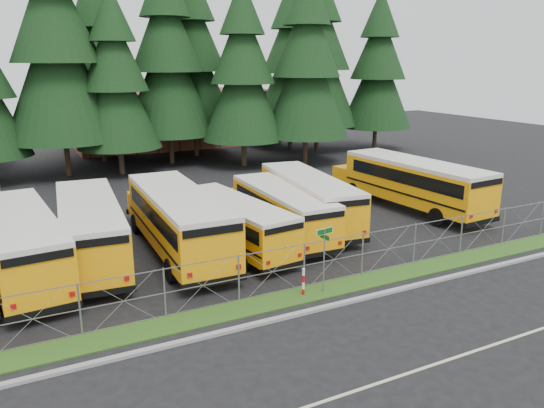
{
  "coord_description": "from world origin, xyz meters",
  "views": [
    {
      "loc": [
        -11.65,
        -18.93,
        9.37
      ],
      "look_at": [
        0.02,
        4.0,
        2.34
      ],
      "focal_mm": 35.0,
      "sensor_mm": 36.0,
      "label": 1
    }
  ],
  "objects_px": {
    "bus_3": "(177,222)",
    "street_sign": "(324,246)",
    "bus_2": "(90,231)",
    "striped_bollard": "(303,282)",
    "bus_5": "(280,211)",
    "bus_6": "(306,200)",
    "bus_4": "(233,224)",
    "bus_east": "(410,185)",
    "bus_1": "(21,245)"
  },
  "relations": [
    {
      "from": "bus_2",
      "to": "bus_6",
      "type": "xyz_separation_m",
      "value": [
        12.17,
        0.37,
        -0.05
      ]
    },
    {
      "from": "street_sign",
      "to": "striped_bollard",
      "type": "xyz_separation_m",
      "value": [
        -0.89,
        0.11,
        -1.43
      ]
    },
    {
      "from": "bus_3",
      "to": "bus_4",
      "type": "xyz_separation_m",
      "value": [
        2.7,
        -0.7,
        -0.3
      ]
    },
    {
      "from": "bus_3",
      "to": "bus_5",
      "type": "relative_size",
      "value": 1.18
    },
    {
      "from": "bus_4",
      "to": "street_sign",
      "type": "relative_size",
      "value": 3.53
    },
    {
      "from": "bus_1",
      "to": "striped_bollard",
      "type": "bearing_deg",
      "value": -40.64
    },
    {
      "from": "bus_2",
      "to": "bus_3",
      "type": "relative_size",
      "value": 0.95
    },
    {
      "from": "bus_6",
      "to": "street_sign",
      "type": "relative_size",
      "value": 3.99
    },
    {
      "from": "striped_bollard",
      "to": "bus_5",
      "type": "bearing_deg",
      "value": 69.26
    },
    {
      "from": "bus_2",
      "to": "bus_5",
      "type": "relative_size",
      "value": 1.13
    },
    {
      "from": "bus_east",
      "to": "street_sign",
      "type": "distance_m",
      "value": 14.48
    },
    {
      "from": "bus_2",
      "to": "bus_east",
      "type": "height_order",
      "value": "bus_east"
    },
    {
      "from": "bus_2",
      "to": "striped_bollard",
      "type": "bearing_deg",
      "value": -43.73
    },
    {
      "from": "bus_4",
      "to": "striped_bollard",
      "type": "relative_size",
      "value": 8.26
    },
    {
      "from": "bus_4",
      "to": "bus_east",
      "type": "height_order",
      "value": "bus_east"
    },
    {
      "from": "bus_3",
      "to": "striped_bollard",
      "type": "distance_m",
      "value": 7.92
    },
    {
      "from": "bus_east",
      "to": "bus_1",
      "type": "bearing_deg",
      "value": 178.52
    },
    {
      "from": "bus_6",
      "to": "bus_3",
      "type": "bearing_deg",
      "value": -164.58
    },
    {
      "from": "bus_4",
      "to": "street_sign",
      "type": "distance_m",
      "value": 6.81
    },
    {
      "from": "bus_6",
      "to": "street_sign",
      "type": "bearing_deg",
      "value": -108.88
    },
    {
      "from": "bus_2",
      "to": "bus_east",
      "type": "relative_size",
      "value": 0.94
    },
    {
      "from": "bus_4",
      "to": "striped_bollard",
      "type": "height_order",
      "value": "bus_4"
    },
    {
      "from": "bus_4",
      "to": "bus_east",
      "type": "xyz_separation_m",
      "value": [
        13.07,
        1.7,
        0.32
      ]
    },
    {
      "from": "bus_6",
      "to": "striped_bollard",
      "type": "relative_size",
      "value": 9.35
    },
    {
      "from": "bus_east",
      "to": "street_sign",
      "type": "bearing_deg",
      "value": -148.62
    },
    {
      "from": "bus_5",
      "to": "street_sign",
      "type": "height_order",
      "value": "street_sign"
    },
    {
      "from": "bus_6",
      "to": "street_sign",
      "type": "xyz_separation_m",
      "value": [
        -4.19,
        -8.52,
        0.56
      ]
    },
    {
      "from": "bus_2",
      "to": "bus_5",
      "type": "distance_m",
      "value": 9.89
    },
    {
      "from": "bus_2",
      "to": "striped_bollard",
      "type": "height_order",
      "value": "bus_2"
    },
    {
      "from": "bus_5",
      "to": "striped_bollard",
      "type": "bearing_deg",
      "value": -108.97
    },
    {
      "from": "street_sign",
      "to": "striped_bollard",
      "type": "bearing_deg",
      "value": 172.82
    },
    {
      "from": "bus_3",
      "to": "bus_4",
      "type": "relative_size",
      "value": 1.23
    },
    {
      "from": "bus_east",
      "to": "striped_bollard",
      "type": "xyz_separation_m",
      "value": [
        -12.71,
        -8.24,
        -1.01
      ]
    },
    {
      "from": "bus_5",
      "to": "bus_3",
      "type": "bearing_deg",
      "value": -177.19
    },
    {
      "from": "bus_1",
      "to": "bus_3",
      "type": "bearing_deg",
      "value": -5.12
    },
    {
      "from": "bus_5",
      "to": "bus_4",
      "type": "bearing_deg",
      "value": -163.83
    },
    {
      "from": "bus_1",
      "to": "striped_bollard",
      "type": "height_order",
      "value": "bus_1"
    },
    {
      "from": "street_sign",
      "to": "bus_4",
      "type": "bearing_deg",
      "value": 100.59
    },
    {
      "from": "bus_east",
      "to": "striped_bollard",
      "type": "distance_m",
      "value": 15.19
    },
    {
      "from": "bus_6",
      "to": "bus_east",
      "type": "xyz_separation_m",
      "value": [
        7.63,
        -0.16,
        0.14
      ]
    },
    {
      "from": "bus_3",
      "to": "street_sign",
      "type": "bearing_deg",
      "value": -60.03
    },
    {
      "from": "bus_1",
      "to": "bus_3",
      "type": "height_order",
      "value": "bus_3"
    },
    {
      "from": "bus_3",
      "to": "bus_east",
      "type": "relative_size",
      "value": 0.99
    },
    {
      "from": "bus_5",
      "to": "striped_bollard",
      "type": "xyz_separation_m",
      "value": [
        -2.78,
        -7.35,
        -0.75
      ]
    },
    {
      "from": "bus_6",
      "to": "bus_4",
      "type": "bearing_deg",
      "value": -153.8
    },
    {
      "from": "bus_4",
      "to": "bus_6",
      "type": "distance_m",
      "value": 5.75
    },
    {
      "from": "bus_east",
      "to": "striped_bollard",
      "type": "height_order",
      "value": "bus_east"
    },
    {
      "from": "bus_4",
      "to": "street_sign",
      "type": "height_order",
      "value": "street_sign"
    },
    {
      "from": "bus_2",
      "to": "striped_bollard",
      "type": "relative_size",
      "value": 9.69
    },
    {
      "from": "bus_4",
      "to": "striped_bollard",
      "type": "xyz_separation_m",
      "value": [
        0.35,
        -6.54,
        -0.7
      ]
    }
  ]
}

